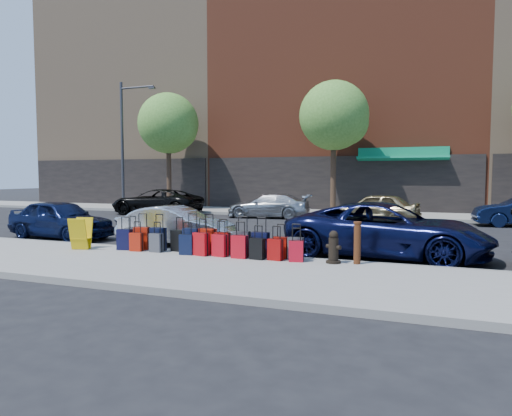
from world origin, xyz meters
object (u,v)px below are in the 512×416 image
at_px(suitcase_front_5, 208,241).
at_px(car_near_0, 60,219).
at_px(tree_center, 336,117).
at_px(bollard, 357,242).
at_px(tree_left, 170,125).
at_px(car_near_2, 387,230).
at_px(fire_hydrant, 333,248).
at_px(display_rack, 81,234).
at_px(car_far_2, 375,208).
at_px(streetlight, 125,137).
at_px(car_far_1, 269,206).
at_px(car_near_1, 176,226).
at_px(car_far_0, 157,202).

bearing_deg(suitcase_front_5, car_near_0, 172.80).
height_order(tree_center, bollard, tree_center).
xyz_separation_m(tree_left, car_near_2, (14.31, -12.36, -4.66)).
height_order(tree_center, fire_hydrant, tree_center).
bearing_deg(display_rack, car_near_0, 127.68).
bearing_deg(tree_left, car_near_0, -75.88).
bearing_deg(fire_hydrant, display_rack, -151.38).
distance_m(car_near_2, car_far_2, 9.57).
bearing_deg(car_near_2, fire_hydrant, 159.63).
relative_size(streetlight, car_near_2, 1.48).
height_order(car_near_0, car_far_1, car_near_0).
relative_size(display_rack, car_far_1, 0.20).
bearing_deg(car_near_0, car_near_1, -81.51).
distance_m(tree_center, streetlight, 13.48).
bearing_deg(car_near_0, display_rack, -120.57).
height_order(bollard, car_far_2, car_far_2).
distance_m(streetlight, car_near_0, 13.97).
distance_m(streetlight, car_near_2, 21.19).
bearing_deg(car_far_1, display_rack, -11.12).
bearing_deg(fire_hydrant, car_near_2, 87.74).
relative_size(car_near_1, car_near_2, 0.70).
bearing_deg(streetlight, car_near_0, -62.84).
distance_m(fire_hydrant, display_rack, 7.10).
xyz_separation_m(bollard, car_near_2, (0.51, 1.99, 0.08)).
bearing_deg(tree_center, fire_hydrant, -79.18).
bearing_deg(tree_center, suitcase_front_5, -92.69).
bearing_deg(car_far_2, display_rack, -21.41).
distance_m(fire_hydrant, car_near_2, 2.35).
bearing_deg(suitcase_front_5, car_near_1, 145.82).
relative_size(streetlight, car_near_0, 1.97).
distance_m(bollard, car_near_2, 2.05).
distance_m(suitcase_front_5, car_far_2, 11.80).
distance_m(tree_left, car_far_2, 14.08).
height_order(tree_left, car_near_2, tree_left).
bearing_deg(tree_left, car_far_0, -75.38).
xyz_separation_m(streetlight, bollard, (16.74, -13.65, -3.99)).
height_order(car_near_1, car_far_0, car_far_0).
relative_size(car_near_2, car_far_1, 1.23).
bearing_deg(car_far_0, car_far_2, 86.70).
height_order(car_far_0, car_far_1, car_far_0).
xyz_separation_m(car_near_2, car_far_1, (-6.88, 9.91, -0.11)).
bearing_deg(bollard, car_near_1, 163.04).
bearing_deg(car_far_1, car_near_0, -28.11).
distance_m(tree_left, bollard, 20.47).
relative_size(tree_left, car_far_0, 1.39).
bearing_deg(car_far_0, tree_left, -168.01).
relative_size(tree_center, display_rack, 8.23).
xyz_separation_m(car_near_0, car_far_1, (4.25, 10.17, -0.05)).
bearing_deg(car_near_1, display_rack, 146.25).
relative_size(suitcase_front_5, car_near_1, 0.28).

